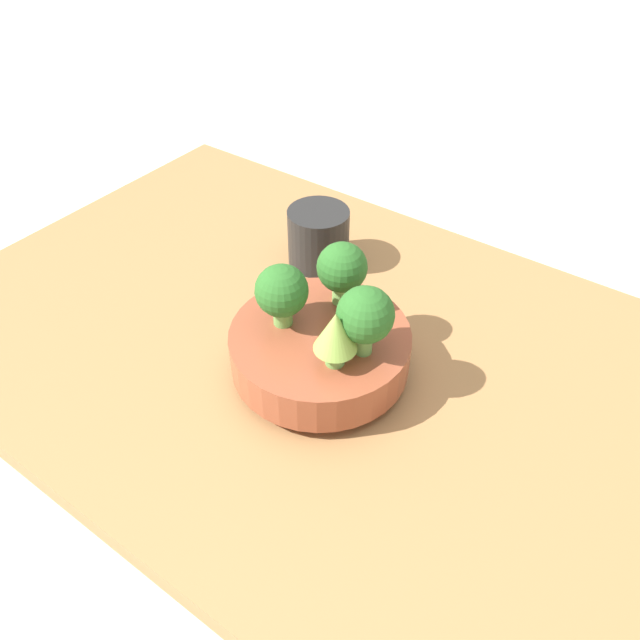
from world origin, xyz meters
TOP-DOWN VIEW (x-y plane):
  - ground_plane at (0.00, 0.00)m, footprint 6.00×6.00m
  - table at (0.00, 0.00)m, footprint 1.15×0.66m
  - bowl at (-0.03, -0.04)m, footprint 0.21×0.21m
  - broccoli_floret_back at (-0.04, 0.02)m, footprint 0.06×0.06m
  - romanesco_piece_near at (0.01, -0.07)m, footprint 0.05×0.05m
  - broccoli_floret_left at (-0.07, -0.05)m, footprint 0.06×0.06m
  - broccoli_floret_right at (0.03, -0.04)m, footprint 0.06×0.06m
  - cup at (-0.16, 0.15)m, footprint 0.09×0.09m

SIDE VIEW (x-z plane):
  - ground_plane at x=0.00m, z-range 0.00..0.00m
  - table at x=0.00m, z-range 0.00..0.03m
  - bowl at x=-0.03m, z-range 0.04..0.10m
  - cup at x=-0.16m, z-range 0.03..0.12m
  - romanesco_piece_near at x=0.01m, z-range 0.10..0.17m
  - broccoli_floret_left at x=-0.07m, z-range 0.10..0.18m
  - broccoli_floret_back at x=-0.04m, z-range 0.10..0.18m
  - broccoli_floret_right at x=0.03m, z-range 0.10..0.19m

